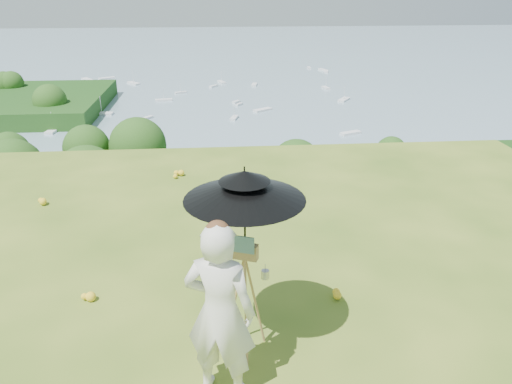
{
  "coord_description": "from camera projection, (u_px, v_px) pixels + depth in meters",
  "views": [
    {
      "loc": [
        -0.07,
        -4.53,
        3.7
      ],
      "look_at": [
        0.5,
        2.23,
        0.82
      ],
      "focal_mm": 35.0,
      "sensor_mm": 36.0,
      "label": 1
    }
  ],
  "objects": [
    {
      "name": "ground",
      "position": [
        229.0,
        337.0,
        5.61
      ],
      "size": [
        14.0,
        14.0,
        0.0
      ],
      "primitive_type": "plane",
      "color": "#41651C",
      "rests_on": "ground"
    },
    {
      "name": "forest_slope",
      "position": [
        223.0,
        341.0,
        49.04
      ],
      "size": [
        140.0,
        56.0,
        22.0
      ],
      "primitive_type": "cube",
      "color": "#11390F",
      "rests_on": "bay_water"
    },
    {
      "name": "shoreline_tier",
      "position": [
        219.0,
        223.0,
        88.46
      ],
      "size": [
        170.0,
        28.0,
        8.0
      ],
      "primitive_type": "cube",
      "color": "gray",
      "rests_on": "bay_water"
    },
    {
      "name": "bay_water",
      "position": [
        213.0,
        66.0,
        239.04
      ],
      "size": [
        700.0,
        700.0,
        0.0
      ],
      "primitive_type": "plane",
      "color": "#7698A9",
      "rests_on": "ground"
    },
    {
      "name": "slope_trees",
      "position": [
        219.0,
        213.0,
        43.57
      ],
      "size": [
        110.0,
        50.0,
        6.0
      ],
      "primitive_type": null,
      "color": "#274B16",
      "rests_on": "forest_slope"
    },
    {
      "name": "harbor_town",
      "position": [
        218.0,
        190.0,
        85.92
      ],
      "size": [
        110.0,
        22.0,
        5.0
      ],
      "primitive_type": null,
      "color": "silver",
      "rests_on": "shoreline_tier"
    },
    {
      "name": "moored_boats",
      "position": [
        177.0,
        103.0,
        165.46
      ],
      "size": [
        140.0,
        140.0,
        0.7
      ],
      "primitive_type": null,
      "color": "silver",
      "rests_on": "bay_water"
    },
    {
      "name": "wildflowers",
      "position": [
        228.0,
        319.0,
        5.81
      ],
      "size": [
        10.0,
        10.5,
        0.12
      ],
      "primitive_type": null,
      "color": "yellow",
      "rests_on": "ground"
    },
    {
      "name": "painter",
      "position": [
        220.0,
        312.0,
        4.54
      ],
      "size": [
        0.77,
        0.63,
        1.83
      ],
      "primitive_type": "imported",
      "rotation": [
        0.0,
        0.0,
        2.82
      ],
      "color": "white",
      "rests_on": "ground"
    },
    {
      "name": "field_easel",
      "position": [
        245.0,
        295.0,
        5.14
      ],
      "size": [
        0.7,
        0.7,
        1.42
      ],
      "primitive_type": null,
      "rotation": [
        0.0,
        0.0,
        -0.37
      ],
      "color": "olive",
      "rests_on": "ground"
    },
    {
      "name": "sun_umbrella",
      "position": [
        245.0,
        212.0,
        4.81
      ],
      "size": [
        1.4,
        1.4,
        0.94
      ],
      "primitive_type": null,
      "rotation": [
        0.0,
        0.0,
        -0.21
      ],
      "color": "black",
      "rests_on": "field_easel"
    },
    {
      "name": "painter_cap",
      "position": [
        217.0,
        228.0,
        4.2
      ],
      "size": [
        0.26,
        0.3,
        0.1
      ],
      "primitive_type": null,
      "rotation": [
        0.0,
        0.0,
        -0.19
      ],
      "color": "#C36B6E",
      "rests_on": "painter"
    }
  ]
}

